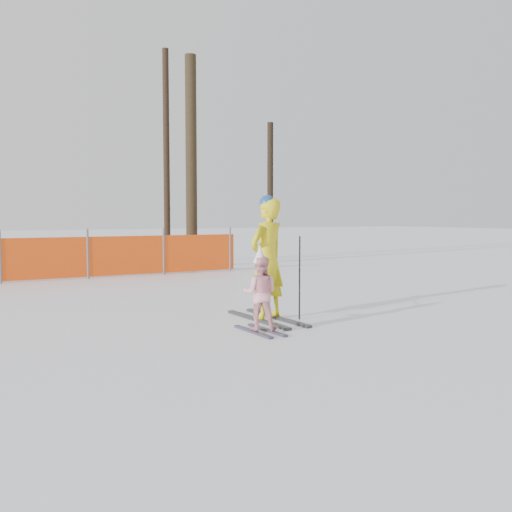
% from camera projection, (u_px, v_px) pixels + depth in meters
% --- Properties ---
extents(ground, '(120.00, 120.00, 0.00)m').
position_uv_depth(ground, '(275.00, 333.00, 7.61)').
color(ground, white).
rests_on(ground, ground).
extents(adult, '(0.75, 1.70, 1.87)m').
position_uv_depth(adult, '(267.00, 258.00, 8.49)').
color(adult, black).
rests_on(adult, ground).
extents(child, '(0.61, 0.93, 1.17)m').
position_uv_depth(child, '(260.00, 292.00, 7.63)').
color(child, black).
rests_on(child, ground).
extents(ski_poles, '(0.95, 0.53, 1.26)m').
position_uv_depth(ski_poles, '(288.00, 272.00, 8.39)').
color(ski_poles, black).
rests_on(ski_poles, ground).
extents(tree_trunks, '(4.12, 2.00, 6.96)m').
position_uv_depth(tree_trunks, '(201.00, 167.00, 18.13)').
color(tree_trunks, '#2F2415').
rests_on(tree_trunks, ground).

